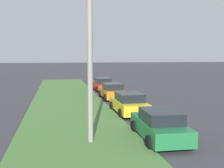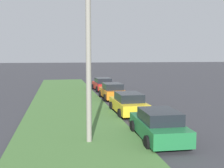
{
  "view_description": "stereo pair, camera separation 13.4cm",
  "coord_description": "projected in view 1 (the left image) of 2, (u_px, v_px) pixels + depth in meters",
  "views": [
    {
      "loc": [
        -4.96,
        8.99,
        4.02
      ],
      "look_at": [
        19.04,
        4.09,
        1.47
      ],
      "focal_mm": 44.07,
      "sensor_mm": 36.0,
      "label": 1
    },
    {
      "loc": [
        -4.98,
        8.86,
        4.02
      ],
      "look_at": [
        19.04,
        4.09,
        1.47
      ],
      "focal_mm": 44.07,
      "sensor_mm": 36.0,
      "label": 2
    }
  ],
  "objects": [
    {
      "name": "parked_car_red",
      "position": [
        102.0,
        84.0,
        31.44
      ],
      "size": [
        4.37,
        2.15,
        1.47
      ],
      "rotation": [
        0.0,
        0.0,
        0.04
      ],
      "color": "red",
      "rests_on": "ground"
    },
    {
      "name": "grass_median",
      "position": [
        75.0,
        127.0,
        15.17
      ],
      "size": [
        60.0,
        6.0,
        0.12
      ],
      "primitive_type": "cube",
      "color": "#477238",
      "rests_on": "ground"
    },
    {
      "name": "parked_car_yellow",
      "position": [
        129.0,
        104.0,
        18.94
      ],
      "size": [
        4.32,
        2.06,
        1.47
      ],
      "rotation": [
        0.0,
        0.0,
        0.01
      ],
      "color": "gold",
      "rests_on": "ground"
    },
    {
      "name": "streetlight",
      "position": [
        98.0,
        47.0,
        12.19
      ],
      "size": [
        0.68,
        2.87,
        7.5
      ],
      "color": "gray",
      "rests_on": "ground"
    },
    {
      "name": "parked_car_orange",
      "position": [
        112.0,
        91.0,
        25.43
      ],
      "size": [
        4.32,
        2.06,
        1.47
      ],
      "rotation": [
        0.0,
        0.0,
        0.01
      ],
      "color": "orange",
      "rests_on": "ground"
    },
    {
      "name": "parked_car_green",
      "position": [
        160.0,
        125.0,
        13.05
      ],
      "size": [
        4.37,
        2.16,
        1.47
      ],
      "rotation": [
        0.0,
        0.0,
        -0.04
      ],
      "color": "#1E6B38",
      "rests_on": "ground"
    }
  ]
}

